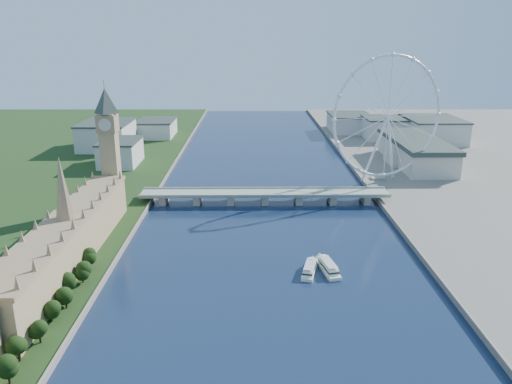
{
  "coord_description": "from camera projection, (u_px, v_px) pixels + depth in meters",
  "views": [
    {
      "loc": [
        -12.13,
        -123.25,
        141.22
      ],
      "look_at": [
        -8.75,
        210.0,
        37.68
      ],
      "focal_mm": 35.0,
      "sensor_mm": 36.0,
      "label": 1
    }
  ],
  "objects": [
    {
      "name": "tree_row",
      "position": [
        22.0,
        351.0,
        218.84
      ],
      "size": [
        8.65,
        200.65,
        21.55
      ],
      "color": "black",
      "rests_on": "ground"
    },
    {
      "name": "london_eye",
      "position": [
        388.0,
        117.0,
        479.92
      ],
      "size": [
        113.6,
        39.12,
        124.3
      ],
      "color": "silver",
      "rests_on": "ground"
    },
    {
      "name": "tour_boat_far",
      "position": [
        309.0,
        273.0,
        312.97
      ],
      "size": [
        14.58,
        30.13,
        6.45
      ],
      "primitive_type": null,
      "rotation": [
        0.0,
        0.0,
        -0.26
      ],
      "color": "silver",
      "rests_on": "ground"
    },
    {
      "name": "city_skyline",
      "position": [
        288.0,
        131.0,
        689.9
      ],
      "size": [
        505.0,
        280.0,
        32.0
      ],
      "color": "beige",
      "rests_on": "ground"
    },
    {
      "name": "county_hall",
      "position": [
        414.0,
        166.0,
        572.03
      ],
      "size": [
        54.0,
        144.0,
        35.0
      ],
      "primitive_type": null,
      "color": "beige",
      "rests_on": "ground"
    },
    {
      "name": "westminster_bridge",
      "position": [
        265.0,
        195.0,
        444.23
      ],
      "size": [
        220.0,
        22.0,
        9.5
      ],
      "color": "gray",
      "rests_on": "ground"
    },
    {
      "name": "big_ben",
      "position": [
        108.0,
        134.0,
        404.2
      ],
      "size": [
        20.02,
        20.02,
        110.0
      ],
      "color": "tan",
      "rests_on": "ground"
    },
    {
      "name": "tour_boat_near",
      "position": [
        328.0,
        271.0,
        315.08
      ],
      "size": [
        13.87,
        32.38,
        6.96
      ],
      "primitive_type": null,
      "rotation": [
        0.0,
        0.0,
        0.19
      ],
      "color": "white",
      "rests_on": "ground"
    },
    {
      "name": "parliament_range",
      "position": [
        68.0,
        240.0,
        315.33
      ],
      "size": [
        24.0,
        200.0,
        70.0
      ],
      "color": "tan",
      "rests_on": "ground"
    }
  ]
}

